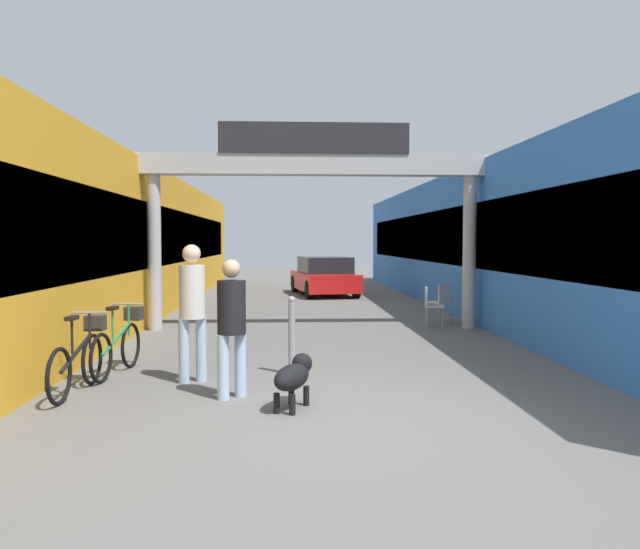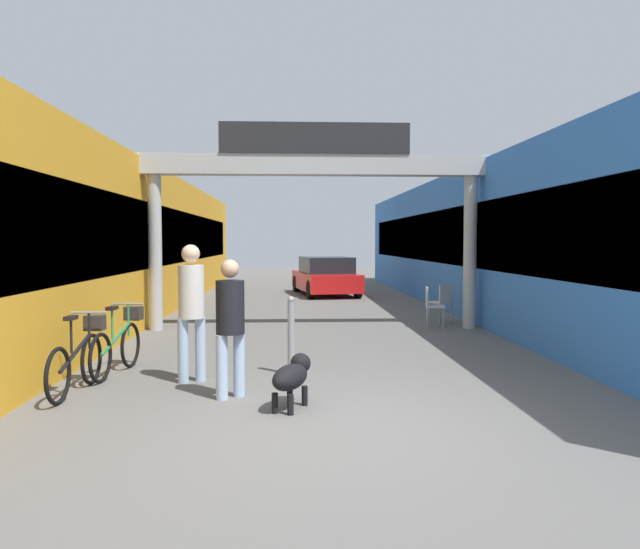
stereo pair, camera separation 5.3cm
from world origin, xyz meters
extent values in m
plane|color=#605E5B|center=(0.00, 0.00, 0.00)|extent=(80.00, 80.00, 0.00)
cube|color=gold|center=(-5.10, 11.00, 1.82)|extent=(3.00, 26.00, 3.64)
cube|color=black|center=(-3.62, 11.00, 2.00)|extent=(0.04, 23.40, 1.46)
cube|color=blue|center=(5.10, 11.00, 1.82)|extent=(3.00, 26.00, 3.64)
cube|color=black|center=(3.62, 11.00, 2.00)|extent=(0.04, 23.40, 1.46)
cylinder|color=#B2B2B2|center=(-3.35, 7.11, 1.63)|extent=(0.28, 0.28, 3.27)
cylinder|color=#B2B2B2|center=(3.35, 7.11, 1.63)|extent=(0.28, 0.28, 3.27)
cube|color=#B2B2B2|center=(0.00, 7.11, 3.48)|extent=(7.40, 0.44, 0.43)
cube|color=#232326|center=(0.00, 6.91, 4.02)|extent=(3.96, 0.10, 0.64)
cylinder|color=#A5BFE0|center=(-1.33, 1.23, 0.39)|extent=(0.20, 0.20, 0.77)
cylinder|color=#A5BFE0|center=(-1.13, 1.37, 0.39)|extent=(0.20, 0.20, 0.77)
cylinder|color=black|center=(-1.23, 1.30, 1.09)|extent=(0.48, 0.48, 0.64)
sphere|color=tan|center=(-1.23, 1.30, 1.55)|extent=(0.31, 0.31, 0.22)
cylinder|color=#A5BFE0|center=(-1.72, 2.24, 0.43)|extent=(0.19, 0.19, 0.86)
cylinder|color=#A5BFE0|center=(-1.93, 2.12, 0.43)|extent=(0.19, 0.19, 0.86)
cylinder|color=silver|center=(-1.83, 2.18, 1.21)|extent=(0.46, 0.46, 0.71)
sphere|color=beige|center=(-1.83, 2.18, 1.71)|extent=(0.33, 0.33, 0.24)
ellipsoid|color=black|center=(-0.52, 0.76, 0.36)|extent=(0.55, 0.76, 0.28)
sphere|color=black|center=(-0.40, 1.04, 0.46)|extent=(0.31, 0.31, 0.24)
sphere|color=white|center=(-0.44, 0.95, 0.35)|extent=(0.22, 0.22, 0.17)
cylinder|color=black|center=(-0.52, 0.98, 0.11)|extent=(0.09, 0.09, 0.22)
cylinder|color=black|center=(-0.35, 0.91, 0.11)|extent=(0.09, 0.09, 0.22)
cylinder|color=black|center=(-0.69, 0.60, 0.11)|extent=(0.09, 0.09, 0.22)
cylinder|color=black|center=(-0.52, 0.53, 0.11)|extent=(0.09, 0.09, 0.22)
torus|color=black|center=(-3.12, 2.09, 0.34)|extent=(0.09, 0.67, 0.67)
torus|color=black|center=(-3.18, 1.08, 0.34)|extent=(0.09, 0.67, 0.67)
cube|color=black|center=(-3.15, 1.59, 0.52)|extent=(0.09, 0.94, 0.34)
cylinder|color=black|center=(-3.16, 1.47, 0.74)|extent=(0.03, 0.03, 0.42)
cube|color=black|center=(-3.16, 1.47, 0.96)|extent=(0.11, 0.23, 0.05)
cylinder|color=black|center=(-3.12, 2.03, 0.72)|extent=(0.03, 0.03, 0.46)
cylinder|color=gray|center=(-3.12, 2.03, 0.96)|extent=(0.46, 0.05, 0.03)
cube|color=#332D28|center=(-3.11, 2.23, 0.80)|extent=(0.25, 0.21, 0.20)
torus|color=black|center=(-2.89, 3.18, 0.34)|extent=(0.14, 0.67, 0.67)
torus|color=black|center=(-3.03, 2.17, 0.34)|extent=(0.14, 0.67, 0.67)
cube|color=#338C4C|center=(-2.96, 2.67, 0.52)|extent=(0.16, 0.94, 0.34)
cylinder|color=#338C4C|center=(-2.97, 2.56, 0.74)|extent=(0.04, 0.04, 0.42)
cube|color=black|center=(-2.97, 2.56, 0.96)|extent=(0.13, 0.23, 0.05)
cylinder|color=#338C4C|center=(-2.90, 3.12, 0.72)|extent=(0.04, 0.04, 0.46)
cylinder|color=gray|center=(-2.90, 3.12, 0.96)|extent=(0.46, 0.09, 0.03)
cube|color=#332D28|center=(-2.87, 3.32, 0.80)|extent=(0.26, 0.23, 0.20)
cylinder|color=gray|center=(-0.50, 2.60, 0.51)|extent=(0.10, 0.10, 1.03)
sphere|color=gray|center=(-0.50, 2.60, 1.06)|extent=(0.10, 0.10, 0.10)
cylinder|color=gray|center=(2.81, 7.29, 0.23)|extent=(0.03, 0.03, 0.45)
cylinder|color=gray|center=(2.75, 6.95, 0.23)|extent=(0.03, 0.03, 0.45)
cylinder|color=gray|center=(2.48, 7.35, 0.23)|extent=(0.03, 0.03, 0.45)
cylinder|color=gray|center=(2.42, 7.01, 0.23)|extent=(0.03, 0.03, 0.45)
cube|color=silver|center=(2.62, 7.15, 0.47)|extent=(0.46, 0.46, 0.04)
cube|color=silver|center=(2.44, 7.18, 0.69)|extent=(0.11, 0.40, 0.40)
cylinder|color=gray|center=(2.70, 8.06, 0.23)|extent=(0.04, 0.04, 0.45)
cylinder|color=gray|center=(2.99, 8.24, 0.23)|extent=(0.04, 0.04, 0.45)
cylinder|color=gray|center=(2.87, 7.77, 0.23)|extent=(0.04, 0.04, 0.45)
cylinder|color=gray|center=(3.16, 7.94, 0.23)|extent=(0.04, 0.04, 0.45)
cube|color=silver|center=(2.93, 8.00, 0.47)|extent=(0.55, 0.55, 0.04)
cube|color=silver|center=(3.02, 7.85, 0.69)|extent=(0.37, 0.24, 0.40)
cube|color=red|center=(0.71, 15.64, 0.48)|extent=(2.33, 4.22, 0.60)
cube|color=#1E2328|center=(0.73, 15.49, 1.06)|extent=(1.88, 2.41, 0.55)
cylinder|color=black|center=(-0.29, 16.96, 0.30)|extent=(0.29, 0.62, 0.60)
cylinder|color=black|center=(1.28, 17.19, 0.30)|extent=(0.29, 0.62, 0.60)
cylinder|color=black|center=(0.14, 14.09, 0.30)|extent=(0.29, 0.62, 0.60)
cylinder|color=black|center=(1.71, 14.32, 0.30)|extent=(0.29, 0.62, 0.60)
camera|label=1|loc=(-0.56, -6.12, 1.88)|focal=35.00mm
camera|label=2|loc=(-0.51, -6.12, 1.88)|focal=35.00mm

